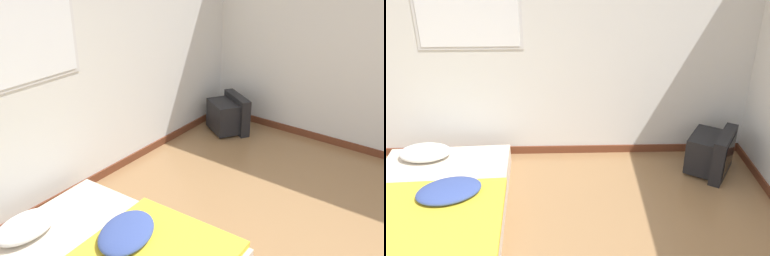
% 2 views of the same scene
% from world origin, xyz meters
% --- Properties ---
extents(wall_back, '(7.49, 0.08, 2.60)m').
position_xyz_m(wall_back, '(-0.01, 2.72, 1.29)').
color(wall_back, silver).
rests_on(wall_back, ground_plane).
extents(mattress_bed, '(1.36, 1.87, 0.36)m').
position_xyz_m(mattress_bed, '(-0.65, 1.56, 0.14)').
color(mattress_bed, beige).
rests_on(mattress_bed, ground_plane).
extents(crt_tv, '(0.60, 0.63, 0.48)m').
position_xyz_m(crt_tv, '(2.08, 2.24, 0.23)').
color(crt_tv, black).
rests_on(crt_tv, ground_plane).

